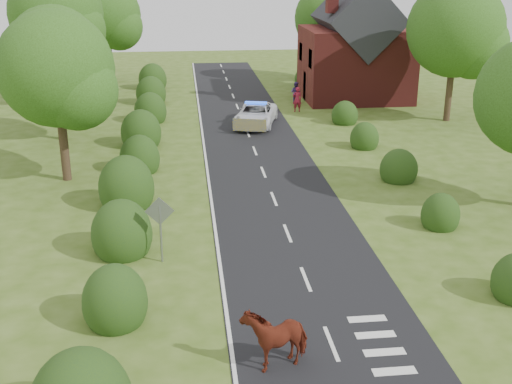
{
  "coord_description": "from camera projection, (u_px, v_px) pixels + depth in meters",
  "views": [
    {
      "loc": [
        -3.96,
        -19.59,
        10.49
      ],
      "look_at": [
        -1.12,
        5.52,
        1.3
      ],
      "focal_mm": 45.0,
      "sensor_mm": 36.0,
      "label": 1
    }
  ],
  "objects": [
    {
      "name": "tree_left_b",
      "position": [
        59.0,
        57.0,
        37.93
      ],
      "size": [
        5.74,
        5.6,
        8.07
      ],
      "color": "#332316",
      "rests_on": "ground"
    },
    {
      "name": "tree_left_c",
      "position": [
        60.0,
        17.0,
        46.58
      ],
      "size": [
        6.97,
        6.8,
        10.22
      ],
      "color": "#332316",
      "rests_on": "ground"
    },
    {
      "name": "hedgerow_right",
      "position": [
        391.0,
        163.0,
        33.28
      ],
      "size": [
        2.1,
        45.78,
        2.1
      ],
      "color": "#213F19",
      "rests_on": "ground"
    },
    {
      "name": "road",
      "position": [
        257.0,
        156.0,
        36.3
      ],
      "size": [
        6.0,
        70.0,
        0.02
      ],
      "primitive_type": "cube",
      "color": "black",
      "rests_on": "ground"
    },
    {
      "name": "house",
      "position": [
        356.0,
        51.0,
        50.02
      ],
      "size": [
        8.0,
        7.4,
        9.17
      ],
      "color": "maroon",
      "rests_on": "ground"
    },
    {
      "name": "tree_left_d",
      "position": [
        110.0,
        18.0,
        56.5
      ],
      "size": [
        6.15,
        6.0,
        8.89
      ],
      "color": "#332316",
      "rests_on": "ground"
    },
    {
      "name": "ground",
      "position": [
        306.0,
        280.0,
        22.3
      ],
      "size": [
        120.0,
        120.0,
        0.0
      ],
      "primitive_type": "plane",
      "color": "#3E5916"
    },
    {
      "name": "cow",
      "position": [
        275.0,
        339.0,
        17.52
      ],
      "size": [
        2.3,
        1.78,
        1.45
      ],
      "primitive_type": "imported",
      "rotation": [
        0.0,
        0.0,
        -1.18
      ],
      "color": "#5B160C",
      "rests_on": "ground"
    },
    {
      "name": "police_van",
      "position": [
        256.0,
        115.0,
        42.82
      ],
      "size": [
        3.68,
        5.67,
        1.59
      ],
      "rotation": [
        0.0,
        0.0,
        -0.27
      ],
      "color": "silver",
      "rests_on": "ground"
    },
    {
      "name": "road_sign",
      "position": [
        160.0,
        220.0,
        23.07
      ],
      "size": [
        1.06,
        0.08,
        2.53
      ],
      "color": "gray",
      "rests_on": "ground"
    },
    {
      "name": "tree_left_a",
      "position": [
        61.0,
        74.0,
        30.52
      ],
      "size": [
        5.74,
        5.6,
        8.38
      ],
      "color": "#332316",
      "rests_on": "ground"
    },
    {
      "name": "tree_right_c",
      "position": [
        331.0,
        21.0,
        56.8
      ],
      "size": [
        6.15,
        6.0,
        8.58
      ],
      "color": "#332316",
      "rests_on": "ground"
    },
    {
      "name": "hedgerow_left",
      "position": [
        136.0,
        165.0,
        32.28
      ],
      "size": [
        2.75,
        50.41,
        3.0
      ],
      "color": "#213F19",
      "rests_on": "ground"
    },
    {
      "name": "tree_right_b",
      "position": [
        460.0,
        33.0,
        42.17
      ],
      "size": [
        6.56,
        6.4,
        9.4
      ],
      "color": "#332316",
      "rests_on": "ground"
    },
    {
      "name": "road_markings",
      "position": [
        231.0,
        168.0,
        34.19
      ],
      "size": [
        4.96,
        70.0,
        0.01
      ],
      "color": "white",
      "rests_on": "road"
    },
    {
      "name": "pedestrian_red",
      "position": [
        297.0,
        99.0,
        46.59
      ],
      "size": [
        0.66,
        0.44,
        1.82
      ],
      "primitive_type": "imported",
      "rotation": [
        0.0,
        0.0,
        3.14
      ],
      "color": "maroon",
      "rests_on": "ground"
    },
    {
      "name": "pedestrian_purple",
      "position": [
        296.0,
        93.0,
        49.32
      ],
      "size": [
        1.03,
        1.0,
        1.67
      ],
      "primitive_type": "imported",
      "rotation": [
        0.0,
        0.0,
        2.47
      ],
      "color": "#4C2E7D",
      "rests_on": "ground"
    }
  ]
}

